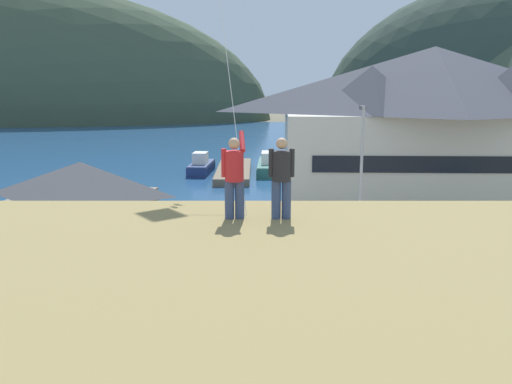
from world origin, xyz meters
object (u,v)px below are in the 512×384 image
Objects in this scene: parked_car_mid_row_center at (200,257)px; parking_light_pole at (360,167)px; parked_car_front_row_silver at (460,253)px; moored_boat_wharfside at (200,166)px; harbor_lodge at (431,122)px; parked_car_mid_row_far at (355,301)px; storage_shed_near_lot at (82,213)px; wharf_dock at (233,171)px; person_companion at (281,176)px; moored_boat_outer_mooring at (270,166)px; person_kite_flyer at (233,175)px.

parked_car_mid_row_center is 0.56× the size of parking_light_pole.
moored_boat_wharfside is at bearing 117.92° from parked_car_front_row_silver.
harbor_lodge is 5.27× the size of parked_car_mid_row_far.
storage_shed_near_lot is 0.56× the size of wharf_dock.
wharf_dock is at bearing 76.64° from storage_shed_near_lot.
moored_boat_wharfside is 0.79× the size of parking_light_pole.
person_companion is at bearing -58.16° from storage_shed_near_lot.
parking_light_pole is at bearing -71.31° from wharf_dock.
storage_shed_near_lot is (-21.31, -13.86, -3.41)m from harbor_lodge.
moored_boat_outer_mooring is 1.09× the size of parking_light_pole.
moored_boat_outer_mooring reaches higher than parked_car_front_row_silver.
moored_boat_wharfside is at bearing 143.61° from harbor_lodge.
parked_car_front_row_silver reaches higher than wharf_dock.
person_kite_flyer is 1.07× the size of person_companion.
parked_car_mid_row_far is (2.18, -34.79, 0.34)m from moored_boat_outer_mooring.
storage_shed_near_lot is 17.20m from person_kite_flyer.
parked_car_mid_row_center is at bearing 140.40° from parked_car_mid_row_far.
parked_car_mid_row_far is at bearing -136.52° from parked_car_front_row_silver.
person_kite_flyer reaches higher than moored_boat_outer_mooring.
moored_boat_outer_mooring is 4.79× the size of person_companion.
parked_car_front_row_silver is 0.56× the size of parking_light_pole.
parked_car_front_row_silver is 0.99× the size of parked_car_mid_row_far.
wharf_dock is at bearing 108.69° from parking_light_pole.
storage_shed_near_lot reaches higher than parked_car_front_row_silver.
storage_shed_near_lot reaches higher than wharf_dock.
parking_light_pole is (14.23, 3.27, 1.75)m from storage_shed_near_lot.
parked_car_front_row_silver is (15.18, -28.65, 0.34)m from moored_boat_wharfside.
harbor_lodge is at bearing 66.65° from person_companion.
moored_boat_wharfside is 26.79m from parking_light_pole.
moored_boat_wharfside is at bearing 104.88° from parked_car_mid_row_far.
parked_car_mid_row_center is at bearing -134.32° from harbor_lodge.
moored_boat_wharfside is 0.73× the size of moored_boat_outer_mooring.
person_kite_flyer reaches higher than person_companion.
wharf_dock is 7.42× the size of person_companion.
storage_shed_near_lot is 3.92× the size of person_kite_flyer.
parked_car_front_row_silver is at bearing 55.20° from person_companion.
wharf_dock is 41.76m from person_kite_flyer.
storage_shed_near_lot is at bearing -103.36° from wharf_dock.
parked_car_mid_row_center is (-4.07, -29.62, 0.34)m from moored_boat_outer_mooring.
moored_boat_outer_mooring is 29.90m from parked_car_mid_row_center.
parking_light_pole is (-4.01, 4.60, 3.40)m from parked_car_front_row_silver.
storage_shed_near_lot is 0.95× the size of parking_light_pole.
moored_boat_wharfside reaches higher than wharf_dock.
harbor_lodge is 12.26× the size of person_kite_flyer.
person_kite_flyer is at bearing -109.16° from parking_light_pole.
moored_boat_outer_mooring is 1.95× the size of parked_car_front_row_silver.
harbor_lodge is 23.38m from parked_car_mid_row_far.
storage_shed_near_lot is at bearing -109.83° from moored_boat_outer_mooring.
moored_boat_wharfside reaches higher than parked_car_mid_row_center.
parked_car_mid_row_far is at bearing 67.22° from person_companion.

